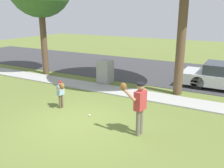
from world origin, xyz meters
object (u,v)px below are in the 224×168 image
person_child (61,91)px  baseball (89,115)px  utility_cabinet (105,72)px  person_adult (139,103)px

person_child → baseball: person_child is taller
baseball → utility_cabinet: bearing=112.9°
person_adult → utility_cabinet: bearing=-40.6°
person_child → utility_cabinet: 3.99m
baseball → person_adult: bearing=-11.9°
person_child → utility_cabinet: bearing=104.2°
baseball → person_child: bearing=176.0°
person_adult → utility_cabinet: size_ratio=1.37×
person_adult → person_child: 3.52m
person_adult → utility_cabinet: 5.92m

